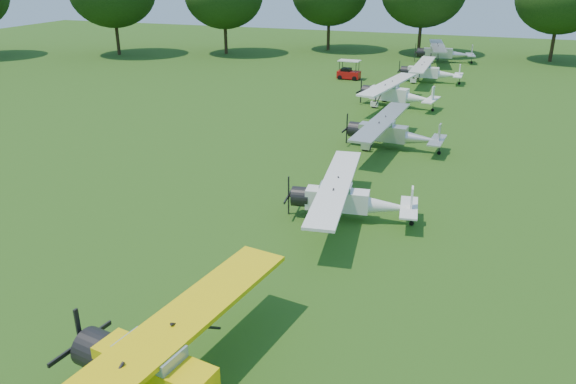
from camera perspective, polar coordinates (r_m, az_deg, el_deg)
name	(u,v)px	position (r m, az deg, el deg)	size (l,w,h in m)	color
ground	(305,234)	(26.03, 1.69, -4.29)	(160.00, 160.00, 0.00)	#234B12
tree_belt	(395,62)	(22.89, 10.81, 12.82)	(137.36, 130.27, 14.52)	black
aircraft_2	(171,376)	(16.14, -11.82, -17.84)	(7.63, 12.08, 2.37)	yellow
aircraft_3	(347,197)	(27.14, 6.03, -0.54)	(6.38, 10.15, 1.99)	white
aircraft_4	(390,131)	(38.18, 10.37, 6.13)	(6.68, 10.64, 2.09)	silver
aircraft_5	(395,92)	(49.75, 10.82, 9.92)	(6.93, 10.96, 2.15)	white
aircraft_6	(428,71)	(61.06, 14.05, 11.87)	(6.53, 10.37, 2.05)	white
aircraft_7	(443,52)	(74.01, 15.43, 13.59)	(7.32, 11.61, 2.28)	silver
golf_cart	(348,73)	(61.41, 6.15, 11.94)	(2.40, 1.56, 1.99)	red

